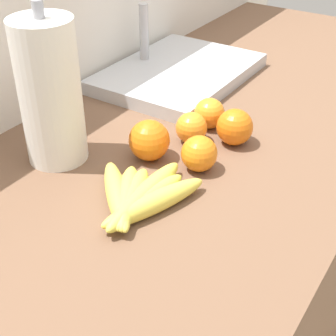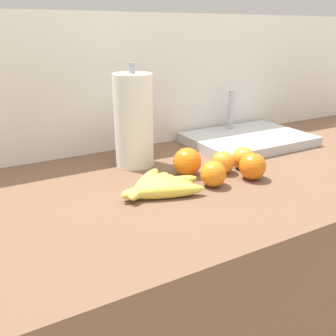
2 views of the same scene
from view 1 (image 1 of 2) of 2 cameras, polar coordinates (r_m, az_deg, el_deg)
name	(u,v)px [view 1 (image 1 of 2)]	position (r m, az deg, el deg)	size (l,w,h in m)	color
counter	(203,267)	(1.35, 4.08, -11.26)	(1.84, 0.70, 0.86)	brown
wall_back	(86,155)	(1.39, -9.38, 1.44)	(2.24, 0.06, 1.30)	silver
banana_bunch	(138,198)	(0.83, -3.49, -3.43)	(0.22, 0.20, 0.04)	#E8D14C
orange_right	(235,127)	(1.01, 7.66, 4.68)	(0.07, 0.07, 0.07)	orange
orange_center	(199,154)	(0.92, 3.60, 1.66)	(0.07, 0.07, 0.07)	orange
orange_front	(193,128)	(1.01, 2.86, 4.58)	(0.06, 0.06, 0.06)	orange
orange_back_left	(208,113)	(1.07, 4.59, 6.34)	(0.07, 0.07, 0.07)	orange
orange_back_right	(149,140)	(0.95, -2.16, 3.20)	(0.08, 0.08, 0.08)	orange
paper_towel_roll	(50,93)	(0.93, -13.39, 8.38)	(0.11, 0.11, 0.30)	white
sink_basin	(178,72)	(1.30, 1.16, 10.94)	(0.42, 0.30, 0.18)	#B7BABF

